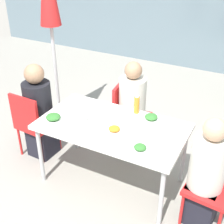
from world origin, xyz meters
TOP-DOWN VIEW (x-y plane):
  - ground_plane at (0.00, 0.00)m, footprint 24.00×24.00m
  - dining_table at (0.00, 0.00)m, footprint 1.48×0.82m
  - chair_left at (-1.05, -0.02)m, footprint 0.42×0.42m
  - person_left at (-0.99, 0.05)m, footprint 0.32×0.32m
  - chair_right at (1.05, -0.02)m, footprint 0.44×0.44m
  - person_right at (0.99, -0.10)m, footprint 0.32×0.32m
  - chair_far at (-0.16, 0.70)m, footprint 0.44×0.44m
  - person_far at (-0.07, 0.66)m, footprint 0.32×0.32m
  - closed_umbrella at (-1.21, 0.70)m, footprint 0.36×0.36m
  - plate_0 at (0.32, 0.27)m, footprint 0.24×0.24m
  - plate_1 at (-0.58, -0.20)m, footprint 0.27×0.27m
  - plate_2 at (0.08, -0.10)m, footprint 0.20×0.20m
  - plate_3 at (0.42, -0.26)m, footprint 0.20×0.20m
  - bottle at (0.12, 0.34)m, footprint 0.06×0.06m
  - drinking_cup at (-0.30, 0.13)m, footprint 0.07×0.07m
  - salad_bowl at (-0.34, -0.09)m, footprint 0.19×0.19m

SIDE VIEW (x-z plane):
  - ground_plane at x=0.00m, z-range 0.00..0.00m
  - chair_left at x=-1.05m, z-range 0.07..0.92m
  - chair_right at x=1.05m, z-range 0.07..0.92m
  - chair_far at x=-0.16m, z-range 0.07..0.92m
  - person_right at x=0.99m, z-range -0.03..1.10m
  - person_far at x=-0.07m, z-range -0.03..1.14m
  - person_left at x=-0.99m, z-range -0.03..1.16m
  - dining_table at x=0.00m, z-range 0.31..1.04m
  - plate_3 at x=0.42m, z-range 0.73..0.78m
  - plate_2 at x=0.08m, z-range 0.73..0.78m
  - salad_bowl at x=-0.34m, z-range 0.73..0.78m
  - plate_0 at x=0.32m, z-range 0.72..0.79m
  - plate_1 at x=-0.58m, z-range 0.72..0.80m
  - drinking_cup at x=-0.30m, z-range 0.73..0.81m
  - bottle at x=0.12m, z-range 0.73..0.94m
  - closed_umbrella at x=-1.21m, z-range 0.51..2.93m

